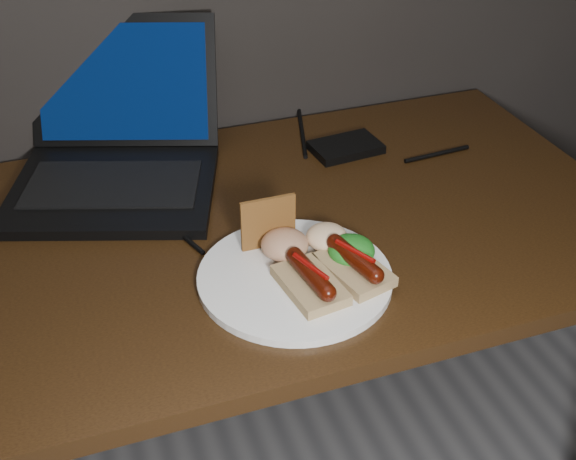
% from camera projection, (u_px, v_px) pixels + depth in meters
% --- Properties ---
extents(desk, '(1.40, 0.70, 0.75)m').
position_uv_depth(desk, '(216.00, 276.00, 1.21)').
color(desk, '#35200D').
rests_on(desk, ground).
extents(laptop, '(0.44, 0.46, 0.25)m').
position_uv_depth(laptop, '(117.00, 151.00, 1.27)').
color(laptop, black).
rests_on(laptop, desk).
extents(hard_drive, '(0.14, 0.10, 0.02)m').
position_uv_depth(hard_drive, '(346.00, 147.00, 1.37)').
color(hard_drive, black).
rests_on(hard_drive, desk).
extents(desk_cables, '(0.96, 0.44, 0.01)m').
position_uv_depth(desk_cables, '(221.00, 185.00, 1.27)').
color(desk_cables, black).
rests_on(desk_cables, desk).
extents(plate, '(0.36, 0.36, 0.01)m').
position_uv_depth(plate, '(295.00, 277.00, 1.05)').
color(plate, white).
rests_on(plate, desk).
extents(bread_sausage_center, '(0.09, 0.12, 0.04)m').
position_uv_depth(bread_sausage_center, '(310.00, 280.00, 1.01)').
color(bread_sausage_center, tan).
rests_on(bread_sausage_center, plate).
extents(bread_sausage_right, '(0.10, 0.13, 0.04)m').
position_uv_depth(bread_sausage_right, '(354.00, 265.00, 1.04)').
color(bread_sausage_right, tan).
rests_on(bread_sausage_right, plate).
extents(crispbread, '(0.09, 0.01, 0.08)m').
position_uv_depth(crispbread, '(268.00, 223.00, 1.08)').
color(crispbread, brown).
rests_on(crispbread, plate).
extents(salad_greens, '(0.07, 0.07, 0.04)m').
position_uv_depth(salad_greens, '(351.00, 250.00, 1.06)').
color(salad_greens, '#125E17').
rests_on(salad_greens, plate).
extents(salsa_mound, '(0.07, 0.07, 0.04)m').
position_uv_depth(salsa_mound, '(285.00, 244.00, 1.07)').
color(salsa_mound, maroon).
rests_on(salsa_mound, plate).
extents(coleslaw_mound, '(0.06, 0.06, 0.04)m').
position_uv_depth(coleslaw_mound, '(327.00, 237.00, 1.09)').
color(coleslaw_mound, '#EFE8CF').
rests_on(coleslaw_mound, plate).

